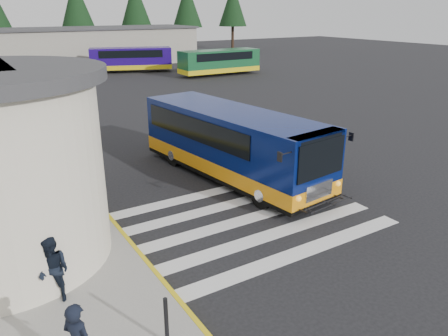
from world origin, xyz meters
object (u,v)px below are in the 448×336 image
far_bus_a (131,58)px  far_bus_b (219,61)px  bollard (166,321)px  pedestrian_b (53,270)px  transit_bus (232,146)px

far_bus_a → far_bus_b: far_bus_a is taller
bollard → far_bus_b: size_ratio=0.13×
pedestrian_b → transit_bus: bearing=78.2°
bollard → far_bus_a: size_ratio=0.12×
pedestrian_b → bollard: 2.94m
transit_bus → pedestrian_b: bearing=-155.5°
transit_bus → pedestrian_b: size_ratio=6.21×
bollard → far_bus_a: bearing=70.3°
far_bus_b → pedestrian_b: bearing=142.8°
transit_bus → bollard: bearing=-137.3°
pedestrian_b → far_bus_b: (21.63, 28.66, 0.45)m
far_bus_a → far_bus_b: bearing=-117.0°
transit_bus → pedestrian_b: transit_bus is taller
far_bus_b → transit_bus: bearing=149.6°
pedestrian_b → far_bus_b: size_ratio=0.19×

